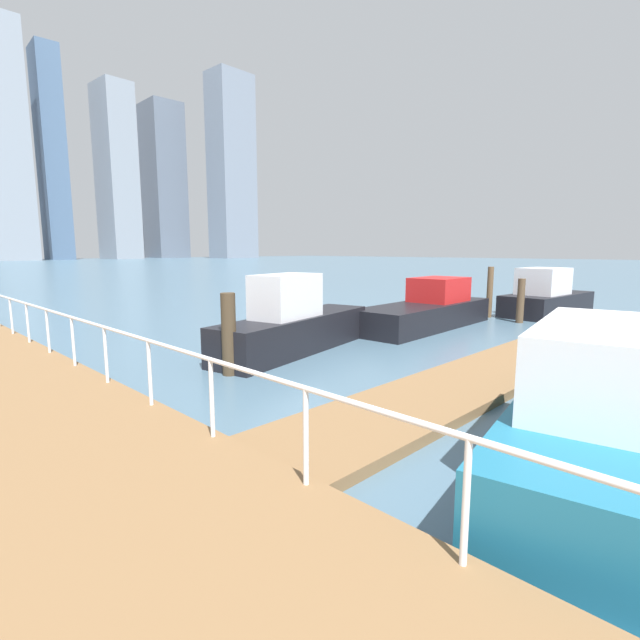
{
  "coord_description": "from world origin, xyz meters",
  "views": [
    {
      "loc": [
        -6.3,
        6.93,
        2.86
      ],
      "look_at": [
        0.59,
        13.76,
        1.38
      ],
      "focal_mm": 25.95,
      "sensor_mm": 36.0,
      "label": 1
    }
  ],
  "objects_px": {
    "moored_boat_1": "(428,310)",
    "moored_boat_2": "(294,325)",
    "moored_boat_5": "(546,298)",
    "moored_boat_4": "(603,407)"
  },
  "relations": [
    {
      "from": "moored_boat_2",
      "to": "moored_boat_4",
      "type": "bearing_deg",
      "value": -101.05
    },
    {
      "from": "moored_boat_1",
      "to": "moored_boat_2",
      "type": "relative_size",
      "value": 1.13
    },
    {
      "from": "moored_boat_1",
      "to": "moored_boat_5",
      "type": "xyz_separation_m",
      "value": [
        6.55,
        -1.94,
        0.13
      ]
    },
    {
      "from": "moored_boat_1",
      "to": "moored_boat_4",
      "type": "distance_m",
      "value": 11.01
    },
    {
      "from": "moored_boat_1",
      "to": "moored_boat_4",
      "type": "relative_size",
      "value": 0.93
    },
    {
      "from": "moored_boat_1",
      "to": "moored_boat_2",
      "type": "bearing_deg",
      "value": 176.36
    },
    {
      "from": "moored_boat_4",
      "to": "moored_boat_5",
      "type": "xyz_separation_m",
      "value": [
        14.47,
        5.69,
        0.03
      ]
    },
    {
      "from": "moored_boat_2",
      "to": "moored_boat_5",
      "type": "distance_m",
      "value": 13.11
    },
    {
      "from": "moored_boat_4",
      "to": "moored_boat_2",
      "type": "bearing_deg",
      "value": 78.95
    },
    {
      "from": "moored_boat_2",
      "to": "moored_boat_4",
      "type": "xyz_separation_m",
      "value": [
        -1.57,
        -8.04,
        -0.04
      ]
    }
  ]
}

